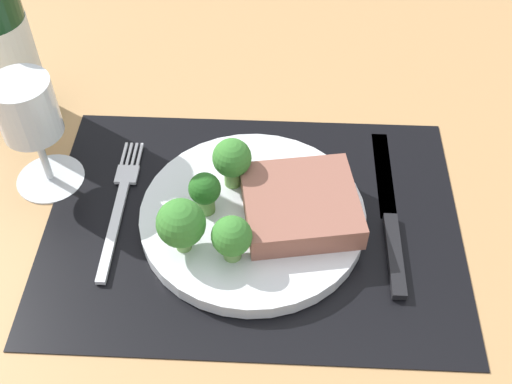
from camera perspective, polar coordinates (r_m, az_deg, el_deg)
ground_plane at (r=68.25cm, az=-0.29°, el=-3.59°), size 140.00×110.00×3.00cm
placemat at (r=66.95cm, az=-0.29°, el=-2.72°), size 42.99×31.61×0.30cm
plate at (r=66.22cm, az=-0.30°, el=-2.20°), size 23.22×23.22×1.60cm
steak at (r=64.52cm, az=3.99°, el=-1.18°), size 12.87×12.37×2.74cm
broccoli_back_left at (r=60.37cm, az=-6.69°, el=-2.83°), size 4.74×4.74×6.08cm
broccoli_front_edge at (r=65.65cm, az=-2.15°, el=2.91°), size 4.06×4.06×5.86cm
broccoli_center at (r=59.89cm, az=-2.17°, el=-4.04°), size 3.91×3.91×5.05cm
broccoli_near_fork at (r=63.50cm, az=-4.61°, el=-0.14°), size 3.26×3.26×4.92cm
fork at (r=69.50cm, az=-12.04°, el=-1.11°), size 2.40×19.20×0.50cm
knife at (r=67.96cm, az=11.85°, el=-2.51°), size 1.80×23.00×0.80cm
wine_glass at (r=68.54cm, az=-19.54°, el=6.36°), size 7.43×7.43×13.54cm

